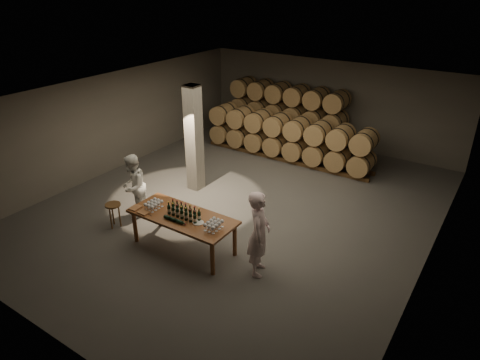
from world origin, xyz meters
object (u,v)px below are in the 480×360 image
Objects in this scene: person_woman at (133,186)px; plate at (198,223)px; stool at (113,208)px; tasting_table at (183,219)px; bottle_cluster at (184,213)px; person_man at (259,234)px; notebook_near at (144,212)px.

plate is at bearing 51.76° from person_woman.
person_woman is at bearing 87.55° from stool.
plate is at bearing -5.82° from tasting_table.
person_woman is (-2.18, 0.50, -0.13)m from bottle_cluster.
person_man reaches higher than person_woman.
stool is (-1.30, 0.16, -0.37)m from notebook_near.
person_woman reaches higher than stool.
plate is 1.40m from notebook_near.
notebook_near is at bearing 28.39° from person_woman.
notebook_near is 0.13× the size of person_man.
tasting_table is at bearing 50.46° from person_woman.
stool is (-2.65, -0.20, -0.36)m from plate.
person_woman is (-2.62, 0.52, -0.02)m from plate.
bottle_cluster is 1.29× the size of stool.
tasting_table is 0.94m from notebook_near.
bottle_cluster is at bearing 73.21° from person_man.
tasting_table is 3.91× the size of stool.
notebook_near is 0.15× the size of person_woman.
plate is 2.68m from stool.
stool is 4.15m from person_man.
person_man is (4.10, 0.45, 0.45)m from stool.
notebook_near reaches higher than tasting_table.
stool is at bearing 174.57° from notebook_near.
notebook_near is at bearing -154.20° from tasting_table.
person_man is at bearing 6.29° from stool.
notebook_near is at bearing -165.36° from plate.
plate is 0.95× the size of notebook_near.
notebook_near is at bearing 78.51° from person_man.
person_woman reaches higher than notebook_near.
notebook_near is at bearing -6.89° from stool.
person_man reaches higher than notebook_near.
plate is at bearing 4.24° from stool.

